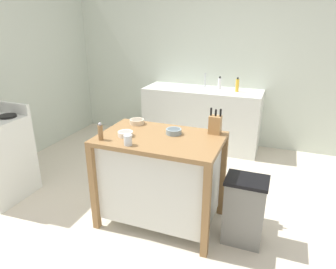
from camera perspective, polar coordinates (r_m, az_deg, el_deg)
ground_plane at (r=3.23m, az=-0.11°, el=-15.22°), size 5.95×5.95×0.00m
wall_back at (r=4.88m, az=10.01°, el=13.48°), size 4.95×0.10×2.60m
wall_left at (r=4.78m, az=-25.41°, el=11.69°), size 0.10×2.92×2.60m
kitchen_island at (r=2.93m, az=-1.41°, el=-7.62°), size 1.13×0.72×0.90m
knife_block at (r=2.85m, az=8.79°, el=1.88°), size 0.11×0.09×0.24m
bowl_ceramic_wide at (r=2.82m, az=1.08°, el=0.60°), size 0.14×0.14×0.05m
bowl_stoneware_deep at (r=3.11m, az=-5.82°, el=2.42°), size 0.15×0.15×0.05m
bowl_ceramic_small at (r=2.80m, az=-7.95°, el=0.16°), size 0.14×0.14×0.04m
drinking_cup at (r=2.59m, az=-7.49°, el=-1.03°), size 0.07×0.07×0.09m
pepper_grinder at (r=2.73m, az=-12.50°, el=0.51°), size 0.04×0.04×0.16m
trash_bin at (r=2.85m, az=14.04°, el=-13.53°), size 0.36×0.28×0.63m
sink_counter at (r=4.77m, az=6.24°, el=3.09°), size 1.76×0.60×0.91m
sink_faucet at (r=4.76m, az=6.95°, el=10.02°), size 0.02×0.02×0.22m
bottle_dish_soap at (r=4.55m, az=12.79°, el=8.97°), size 0.05×0.05×0.21m
bottle_spray_cleaner at (r=4.69m, az=9.60°, el=9.42°), size 0.05×0.05×0.19m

